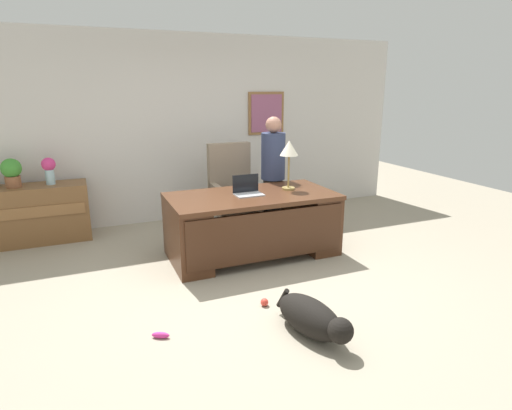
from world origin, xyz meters
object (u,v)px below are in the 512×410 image
(desk_lamp, at_px, (289,151))
(dog_toy_bone, at_px, (161,335))
(credenza, at_px, (22,215))
(armchair, at_px, (233,194))
(dog_lying, at_px, (312,318))
(person_standing, at_px, (273,175))
(desk, at_px, (253,222))
(vase_with_flowers, at_px, (49,168))
(dog_toy_ball, at_px, (264,302))
(laptop, at_px, (247,190))
(potted_plant, at_px, (12,171))

(desk_lamp, height_order, dog_toy_bone, desk_lamp)
(credenza, xyz_separation_m, armchair, (2.66, -0.54, 0.15))
(dog_lying, bearing_deg, person_standing, 72.33)
(credenza, bearing_deg, desk, -30.53)
(desk, height_order, dog_toy_bone, desk)
(person_standing, bearing_deg, desk_lamp, -95.76)
(desk, height_order, credenza, credenza)
(person_standing, height_order, vase_with_flowers, person_standing)
(credenza, distance_m, dog_lying, 4.05)
(credenza, height_order, armchair, armchair)
(person_standing, distance_m, dog_lying, 2.64)
(armchair, distance_m, dog_toy_bone, 2.79)
(desk, distance_m, dog_toy_ball, 1.31)
(laptop, bearing_deg, potted_plant, 150.10)
(laptop, bearing_deg, dog_toy_ball, -104.82)
(dog_lying, xyz_separation_m, desk_lamp, (0.72, 1.87, 1.06))
(dog_toy_bone, bearing_deg, desk, 44.63)
(armchair, bearing_deg, desk, -96.02)
(laptop, bearing_deg, desk, -39.90)
(potted_plant, bearing_deg, desk, -30.13)
(laptop, height_order, desk_lamp, desk_lamp)
(armchair, relative_size, potted_plant, 3.36)
(desk, height_order, desk_lamp, desk_lamp)
(person_standing, xyz_separation_m, dog_toy_ball, (-0.94, -1.85, -0.78))
(desk, height_order, dog_lying, desk)
(person_standing, distance_m, laptop, 0.87)
(potted_plant, bearing_deg, vase_with_flowers, -0.00)
(desk_lamp, bearing_deg, dog_toy_ball, -124.56)
(armchair, height_order, vase_with_flowers, armchair)
(laptop, relative_size, vase_with_flowers, 0.93)
(credenza, height_order, dog_toy_bone, credenza)
(dog_toy_ball, height_order, dog_toy_bone, dog_toy_ball)
(desk, distance_m, potted_plant, 3.06)
(armchair, relative_size, person_standing, 0.76)
(dog_lying, relative_size, dog_toy_bone, 5.74)
(credenza, relative_size, dog_toy_bone, 10.91)
(person_standing, xyz_separation_m, laptop, (-0.61, -0.61, -0.01))
(dog_lying, bearing_deg, desk, 83.10)
(dog_toy_ball, bearing_deg, credenza, 128.91)
(desk, relative_size, dog_lying, 2.32)
(desk, xyz_separation_m, dog_toy_ball, (-0.38, -1.19, -0.37))
(armchair, bearing_deg, potted_plant, 168.74)
(credenza, relative_size, desk_lamp, 2.68)
(desk_lamp, xyz_separation_m, vase_with_flowers, (-2.69, 1.42, -0.26))
(desk_lamp, relative_size, potted_plant, 1.66)
(laptop, distance_m, potted_plant, 2.95)
(credenza, xyz_separation_m, dog_lying, (2.35, -3.29, -0.22))
(desk, relative_size, dog_toy_bone, 13.32)
(desk, xyz_separation_m, person_standing, (0.56, 0.66, 0.40))
(desk, bearing_deg, armchair, 83.98)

